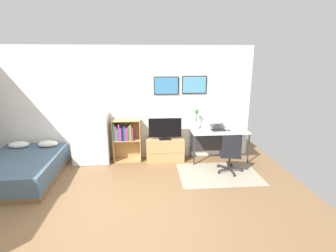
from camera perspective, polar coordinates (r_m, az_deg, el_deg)
ground_plane at (r=4.36m, az=-11.84°, el=-18.87°), size 7.20×7.20×0.00m
wall_back_with_posters at (r=6.14m, az=-9.64°, el=4.90°), size 6.12×0.09×2.70m
area_rug at (r=5.65m, az=11.31°, el=-10.49°), size 1.70×1.20×0.01m
bed at (r=6.03m, az=-30.10°, el=-8.30°), size 1.48×2.00×0.58m
dresser at (r=6.17m, az=-16.96°, el=-2.68°), size 0.83×0.46×1.21m
bookshelf at (r=6.11m, az=-9.60°, el=-2.38°), size 0.65×0.30×1.02m
tv_stand at (r=6.16m, az=-0.67°, el=-5.34°), size 0.90×0.41×0.54m
television at (r=5.98m, az=-0.67°, el=-0.69°), size 0.78×0.16×0.52m
desk at (r=6.27m, az=11.23°, el=-2.05°), size 1.34×0.57×0.74m
office_chair at (r=5.59m, az=13.88°, el=-5.92°), size 0.58×0.57×0.86m
laptop at (r=6.24m, az=11.14°, el=-0.23°), size 0.38×0.40×0.16m
computer_mouse at (r=6.20m, az=13.52°, el=-0.90°), size 0.06×0.10×0.03m
bamboo_vase at (r=6.13m, az=6.43°, el=1.64°), size 0.10×0.11×0.50m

